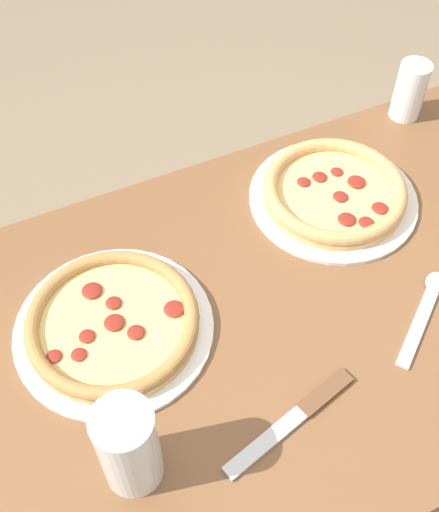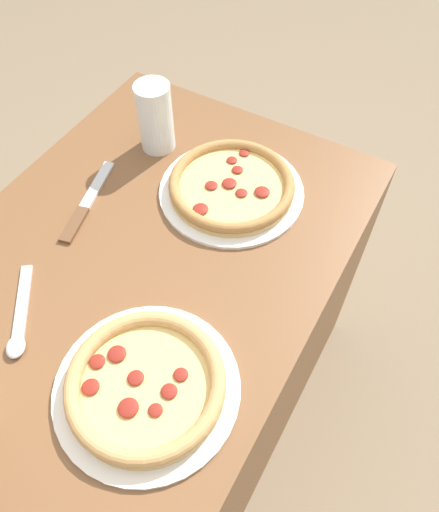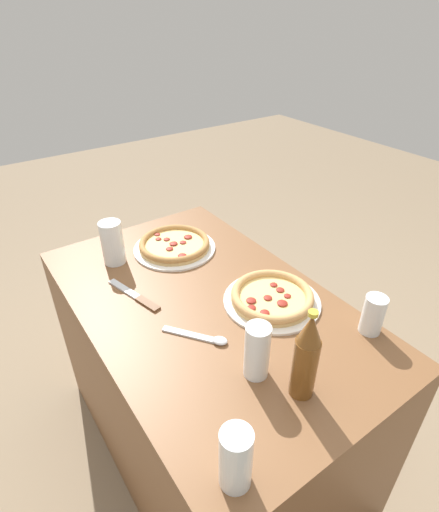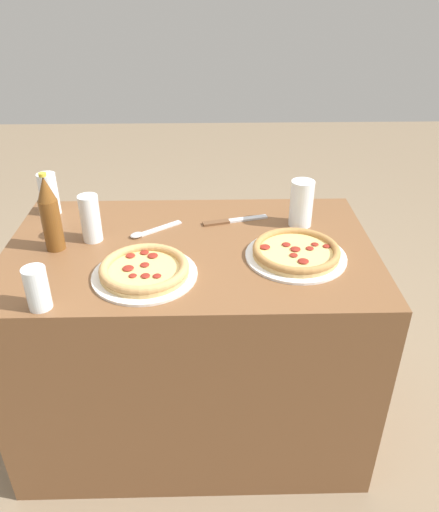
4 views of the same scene
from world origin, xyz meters
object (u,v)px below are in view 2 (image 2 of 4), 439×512
knife (86,204)px  pizza_pepperoni (232,186)px  pizza_veggie (146,385)px  glass_mango_juice (155,119)px  spoon (19,325)px

knife → pizza_pepperoni: bearing=126.6°
pizza_pepperoni → knife: bearing=-53.4°
pizza_pepperoni → knife: 0.30m
pizza_veggie → knife: pizza_veggie is taller
knife → glass_mango_juice: bearing=173.2°
pizza_pepperoni → spoon: size_ratio=1.81×
glass_mango_juice → spoon: glass_mango_juice is taller
knife → pizza_veggie: bearing=51.7°
glass_mango_juice → knife: 0.24m
knife → spoon: size_ratio=1.35×
knife → spoon: spoon is taller
spoon → glass_mango_juice: bearing=-174.3°
pizza_veggie → pizza_pepperoni: (-0.44, -0.09, -0.00)m
pizza_pepperoni → knife: size_ratio=1.34×
knife → spoon: (0.28, 0.08, 0.00)m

